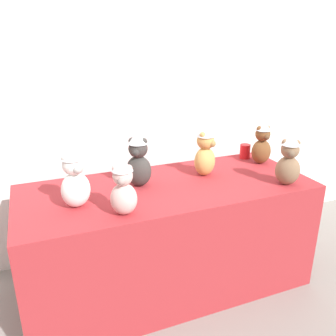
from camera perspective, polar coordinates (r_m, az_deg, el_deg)
ground_plane at (r=2.45m, az=2.35°, el=-21.66°), size 10.00×10.00×0.00m
wall_back at (r=2.66m, az=-5.20°, el=13.05°), size 7.00×0.08×2.60m
display_table at (r=2.40m, az=0.00°, el=-11.21°), size 1.87×0.76×0.76m
teddy_bear_snow at (r=1.96m, az=-15.02°, el=-1.46°), size 0.19×0.18×0.36m
teddy_bear_honey at (r=2.36m, az=6.10°, el=2.78°), size 0.21×0.20×0.35m
teddy_bear_chestnut at (r=2.67m, az=15.12°, el=4.00°), size 0.15×0.13×0.33m
teddy_bear_mocha at (r=2.32m, az=19.15°, el=1.24°), size 0.20×0.19×0.34m
teddy_bear_charcoal at (r=2.17m, az=-4.87°, el=1.36°), size 0.21×0.20×0.36m
teddy_bear_blush at (r=1.83m, az=-7.34°, el=-3.17°), size 0.18×0.17×0.32m
party_cup_red at (r=2.78m, az=12.47°, el=2.68°), size 0.08×0.08×0.11m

